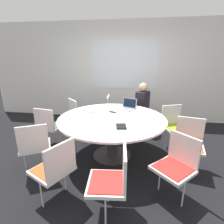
# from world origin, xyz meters

# --- Properties ---
(ground_plane) EXTENTS (16.00, 16.00, 0.00)m
(ground_plane) POSITION_xyz_m (0.00, 0.00, 0.00)
(ground_plane) COLOR black
(wall_back) EXTENTS (8.00, 0.07, 2.70)m
(wall_back) POSITION_xyz_m (0.00, 2.14, 1.35)
(wall_back) COLOR silver
(wall_back) RESTS_ON ground_plane
(conference_table) EXTENTS (1.88, 1.88, 0.75)m
(conference_table) POSITION_xyz_m (0.00, 0.00, 0.62)
(conference_table) COLOR #333333
(conference_table) RESTS_ON ground_plane
(chair_0) EXTENTS (0.56, 0.57, 0.85)m
(chair_0) POSITION_xyz_m (0.57, 1.47, 0.50)
(chair_0) COLOR white
(chair_0) RESTS_ON ground_plane
(chair_1) EXTENTS (0.45, 0.47, 0.85)m
(chair_1) POSITION_xyz_m (-0.17, 1.27, 0.50)
(chair_1) COLOR white
(chair_1) RESTS_ON ground_plane
(chair_2) EXTENTS (0.61, 0.61, 0.85)m
(chair_2) POSITION_xyz_m (-0.94, 0.87, 0.50)
(chair_2) COLOR white
(chair_2) RESTS_ON ground_plane
(chair_3) EXTENTS (0.50, 0.48, 0.85)m
(chair_3) POSITION_xyz_m (-1.28, 0.11, 0.50)
(chair_3) COLOR white
(chair_3) RESTS_ON ground_plane
(chair_4) EXTENTS (0.59, 0.58, 0.85)m
(chair_4) POSITION_xyz_m (-1.09, -0.68, 0.50)
(chair_4) COLOR white
(chair_4) RESTS_ON ground_plane
(chair_5) EXTENTS (0.57, 0.58, 0.85)m
(chair_5) POSITION_xyz_m (-0.51, -1.18, 0.50)
(chair_5) COLOR white
(chair_5) RESTS_ON ground_plane
(chair_6) EXTENTS (0.47, 0.48, 0.85)m
(chair_6) POSITION_xyz_m (0.21, -1.26, 0.50)
(chair_6) COLOR white
(chair_6) RESTS_ON ground_plane
(chair_7) EXTENTS (0.61, 0.61, 0.85)m
(chair_7) POSITION_xyz_m (0.96, -0.85, 0.50)
(chair_7) COLOR white
(chair_7) RESTS_ON ground_plane
(chair_8) EXTENTS (0.52, 0.50, 0.85)m
(chair_8) POSITION_xyz_m (1.27, -0.19, 0.50)
(chair_8) COLOR white
(chair_8) RESTS_ON ground_plane
(chair_9) EXTENTS (0.57, 0.55, 0.85)m
(chair_9) POSITION_xyz_m (1.16, 0.54, 0.50)
(chair_9) COLOR white
(chair_9) RESTS_ON ground_plane
(person_0) EXTENTS (0.35, 0.42, 1.20)m
(person_0) POSITION_xyz_m (0.55, 1.22, 0.70)
(person_0) COLOR #231E28
(person_0) RESTS_ON ground_plane
(laptop) EXTENTS (0.38, 0.36, 0.21)m
(laptop) POSITION_xyz_m (0.24, 0.55, 0.80)
(laptop) COLOR #99999E
(laptop) RESTS_ON conference_table
(spiral_notebook) EXTENTS (0.19, 0.23, 0.02)m
(spiral_notebook) POSITION_xyz_m (0.21, -0.41, 0.76)
(spiral_notebook) COLOR black
(spiral_notebook) RESTS_ON conference_table
(coffee_cup) EXTENTS (0.07, 0.07, 0.08)m
(coffee_cup) POSITION_xyz_m (-0.41, 0.23, 0.79)
(coffee_cup) COLOR white
(coffee_cup) RESTS_ON conference_table
(cell_phone) EXTENTS (0.16, 0.13, 0.01)m
(cell_phone) POSITION_xyz_m (-0.04, 0.30, 0.76)
(cell_phone) COLOR black
(cell_phone) RESTS_ON conference_table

